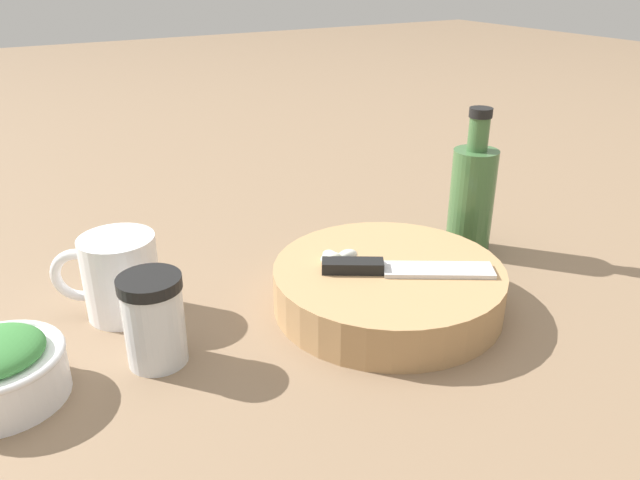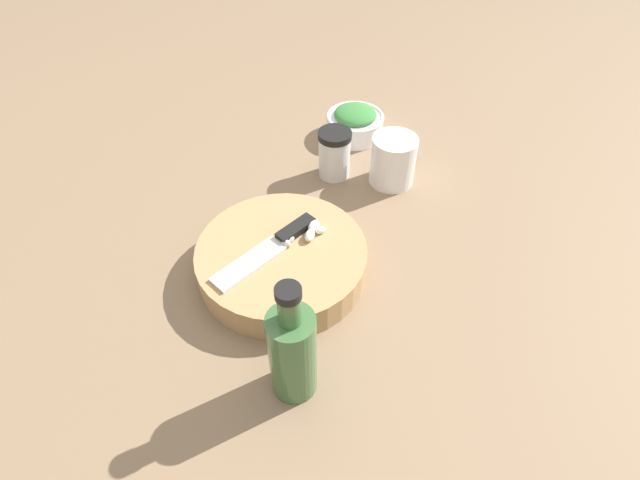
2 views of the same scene
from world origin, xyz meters
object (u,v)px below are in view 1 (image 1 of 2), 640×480
Objects in this scene: cutting_board at (388,287)px; chef_knife at (397,268)px; coffee_mug at (118,276)px; garlic_cloves at (347,259)px; oil_bottle at (472,196)px; spice_jar at (154,320)px.

chef_knife is at bearing -85.81° from cutting_board.
cutting_board is 2.33× the size of coffee_mug.
cutting_board is 0.06m from garlic_cloves.
cutting_board is at bearing -159.44° from oil_bottle.
coffee_mug is (-0.27, 0.14, 0.02)m from cutting_board.
garlic_cloves is (-0.04, 0.03, 0.03)m from cutting_board.
garlic_cloves is 0.33× the size of oil_bottle.
cutting_board is 0.26m from spice_jar.
spice_jar is (-0.26, 0.04, -0.01)m from chef_knife.
garlic_cloves is (-0.04, 0.04, 0.00)m from chef_knife.
cutting_board is at bearing -144.54° from chef_knife.
oil_bottle is (0.45, -0.07, 0.03)m from coffee_mug.
chef_knife is at bearing -155.89° from oil_bottle.
garlic_cloves is 0.22m from oil_bottle.
oil_bottle reaches higher than spice_jar.
spice_jar reaches higher than garlic_cloves.
oil_bottle reaches higher than cutting_board.
coffee_mug reaches higher than chef_knife.
coffee_mug is at bearing -88.12° from chef_knife.
garlic_cloves is at bearing 140.02° from cutting_board.
coffee_mug is at bearing 154.98° from garlic_cloves.
chef_knife is 0.26m from spice_jar.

